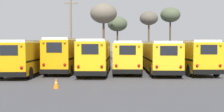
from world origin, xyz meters
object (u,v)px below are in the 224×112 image
object	(u,v)px
school_bus_4	(159,56)
school_bus_0	(30,56)
bare_tree_1	(149,19)
utility_pole	(71,28)
traffic_cone	(56,83)
school_bus_3	(127,55)
school_bus_1	(66,54)
bare_tree_2	(117,24)
bare_tree_0	(170,15)
bare_tree_3	(104,14)
school_bus_2	(96,55)
school_bus_5	(191,55)

from	to	relation	value
school_bus_4	school_bus_0	bearing A→B (deg)	-174.01
school_bus_4	bare_tree_1	distance (m)	20.33
school_bus_4	utility_pole	bearing A→B (deg)	133.57
bare_tree_1	traffic_cone	distance (m)	31.41
school_bus_3	bare_tree_1	bearing A→B (deg)	77.04
school_bus_1	bare_tree_2	size ratio (longest dim) A/B	1.38
bare_tree_0	bare_tree_3	size ratio (longest dim) A/B	0.99
school_bus_1	school_bus_3	bearing A→B (deg)	-1.34
school_bus_2	school_bus_5	bearing A→B (deg)	6.22
utility_pole	bare_tree_1	xyz separation A→B (m)	(11.49, 8.93, 2.07)
school_bus_0	bare_tree_0	distance (m)	29.51
school_bus_0	bare_tree_2	world-z (taller)	bare_tree_2
school_bus_1	school_bus_5	distance (m)	12.09
bare_tree_0	traffic_cone	size ratio (longest dim) A/B	14.27
school_bus_4	school_bus_5	xyz separation A→B (m)	(3.02, -0.09, 0.06)
school_bus_1	utility_pole	world-z (taller)	utility_pole
school_bus_1	bare_tree_3	xyz separation A→B (m)	(3.01, 16.61, 5.71)
utility_pole	bare_tree_1	size ratio (longest dim) A/B	1.14
school_bus_2	bare_tree_3	size ratio (longest dim) A/B	1.07
utility_pole	bare_tree_3	size ratio (longest dim) A/B	1.02
bare_tree_0	bare_tree_3	bearing A→B (deg)	-158.70
school_bus_0	bare_tree_2	xyz separation A→B (m)	(8.25, 23.62, 4.53)
utility_pole	traffic_cone	size ratio (longest dim) A/B	14.66
school_bus_4	traffic_cone	world-z (taller)	school_bus_4
bare_tree_0	bare_tree_1	xyz separation A→B (m)	(-3.97, -2.22, -0.79)
school_bus_5	bare_tree_1	bearing A→B (deg)	94.85
school_bus_0	traffic_cone	world-z (taller)	school_bus_0
utility_pole	traffic_cone	world-z (taller)	utility_pole
school_bus_3	school_bus_4	size ratio (longest dim) A/B	0.96
school_bus_5	bare_tree_2	world-z (taller)	bare_tree_2
bare_tree_1	bare_tree_3	bearing A→B (deg)	-163.37
bare_tree_0	school_bus_2	bearing A→B (deg)	-116.37
school_bus_2	traffic_cone	bearing A→B (deg)	-102.13
traffic_cone	school_bus_3	bearing A→B (deg)	64.77
bare_tree_1	utility_pole	bearing A→B (deg)	-142.13
bare_tree_0	bare_tree_3	world-z (taller)	bare_tree_3
school_bus_3	utility_pole	distance (m)	12.71
school_bus_1	bare_tree_3	distance (m)	17.82
school_bus_0	school_bus_4	size ratio (longest dim) A/B	1.02
school_bus_0	school_bus_5	size ratio (longest dim) A/B	1.12
traffic_cone	bare_tree_2	bearing A→B (deg)	82.76
bare_tree_1	school_bus_4	bearing A→B (deg)	-93.93
school_bus_4	bare_tree_1	size ratio (longest dim) A/B	1.32
school_bus_1	bare_tree_0	world-z (taller)	bare_tree_0
school_bus_0	school_bus_1	bearing A→B (deg)	34.05
school_bus_5	bare_tree_3	distance (m)	20.51
school_bus_0	utility_pole	bearing A→B (deg)	80.85
school_bus_4	bare_tree_0	bearing A→B (deg)	76.30
school_bus_3	bare_tree_1	world-z (taller)	bare_tree_1
bare_tree_1	traffic_cone	bearing A→B (deg)	-107.49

